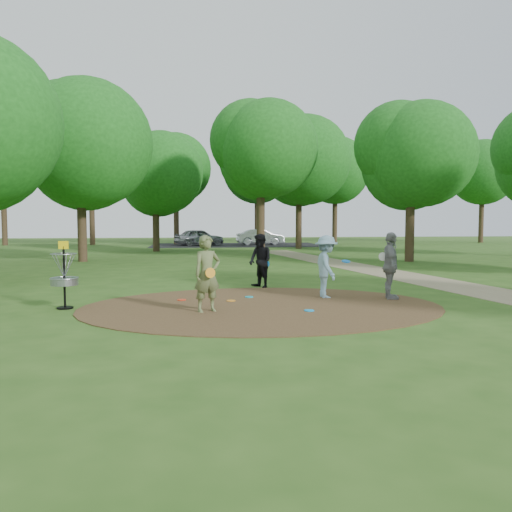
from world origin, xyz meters
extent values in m
plane|color=#2D5119|center=(0.00, 0.00, 0.00)|extent=(100.00, 100.00, 0.00)
cylinder|color=#47301C|center=(0.00, 0.00, 0.01)|extent=(8.40, 8.40, 0.02)
cube|color=#8C7A5B|center=(6.50, 2.00, 0.01)|extent=(7.55, 39.89, 0.01)
cube|color=black|center=(2.00, 30.00, 0.00)|extent=(14.00, 8.00, 0.01)
imported|color=#5E6A3D|center=(-1.29, -0.57, 0.84)|extent=(0.72, 0.61, 1.68)
cylinder|color=orange|center=(-1.23, -0.79, 0.89)|extent=(0.22, 0.11, 0.22)
imported|color=#80A9BF|center=(1.82, 1.09, 0.81)|extent=(0.63, 1.07, 1.63)
cylinder|color=blue|center=(2.34, 1.09, 0.95)|extent=(0.24, 0.24, 0.08)
imported|color=black|center=(0.39, 3.29, 0.81)|extent=(0.91, 0.98, 1.61)
cylinder|color=#0D80E0|center=(0.57, 3.28, 0.72)|extent=(0.23, 0.09, 0.22)
imported|color=gray|center=(3.37, 0.65, 0.86)|extent=(0.66, 1.08, 1.71)
cylinder|color=white|center=(3.17, 0.67, 1.09)|extent=(0.22, 0.08, 0.22)
cylinder|color=#18A9C2|center=(-0.17, 1.34, 0.03)|extent=(0.22, 0.22, 0.02)
cylinder|color=#0E9EF2|center=(0.93, -0.79, 0.03)|extent=(0.22, 0.22, 0.02)
cylinder|color=red|center=(-1.89, 1.07, 0.03)|extent=(0.22, 0.22, 0.02)
imported|color=#9E9EA5|center=(-1.09, 29.67, 0.68)|extent=(4.30, 2.79, 1.36)
imported|color=#B6B9BE|center=(4.03, 30.13, 0.66)|extent=(4.04, 1.54, 1.31)
cylinder|color=orange|center=(-0.67, 0.79, 0.03)|extent=(0.22, 0.22, 0.02)
cylinder|color=black|center=(-4.50, 0.30, 0.68)|extent=(0.05, 0.05, 1.35)
cylinder|color=black|center=(-4.50, 0.30, 0.02)|extent=(0.36, 0.36, 0.04)
cylinder|color=gray|center=(-4.50, 0.30, 0.62)|extent=(0.60, 0.60, 0.16)
torus|color=gray|center=(-4.50, 0.30, 0.70)|extent=(0.63, 0.63, 0.03)
torus|color=gray|center=(-4.50, 0.30, 1.25)|extent=(0.58, 0.58, 0.02)
cube|color=yellow|center=(-4.50, 0.30, 1.45)|extent=(0.22, 0.02, 0.18)
cylinder|color=#332316|center=(-7.00, 14.00, 1.90)|extent=(0.44, 0.44, 3.80)
sphere|color=#185215|center=(-7.00, 14.00, 5.51)|extent=(6.23, 6.23, 6.23)
cylinder|color=#332316|center=(2.00, 15.00, 2.09)|extent=(0.44, 0.44, 4.18)
sphere|color=#185215|center=(2.00, 15.00, 5.59)|extent=(5.12, 5.12, 5.12)
cylinder|color=#332316|center=(9.00, 12.00, 1.80)|extent=(0.44, 0.44, 3.61)
sphere|color=#185215|center=(9.00, 12.00, 5.01)|extent=(5.10, 5.10, 5.10)
cylinder|color=#332316|center=(-4.00, 22.00, 1.71)|extent=(0.44, 0.44, 3.42)
sphere|color=#185215|center=(-4.00, 22.00, 4.91)|extent=(5.42, 5.42, 5.42)
cylinder|color=#332316|center=(6.00, 24.00, 2.19)|extent=(0.44, 0.44, 4.37)
sphere|color=#185215|center=(6.00, 24.00, 6.13)|extent=(6.41, 6.41, 6.41)
camera|label=1|loc=(-1.59, -11.39, 1.99)|focal=35.00mm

